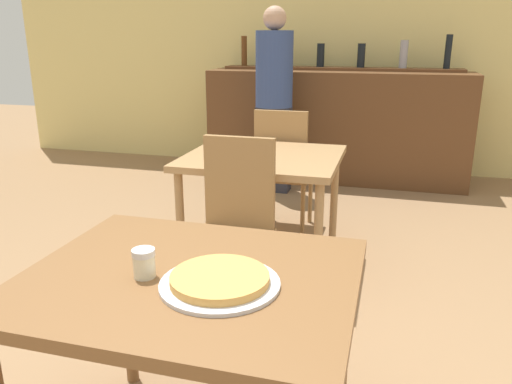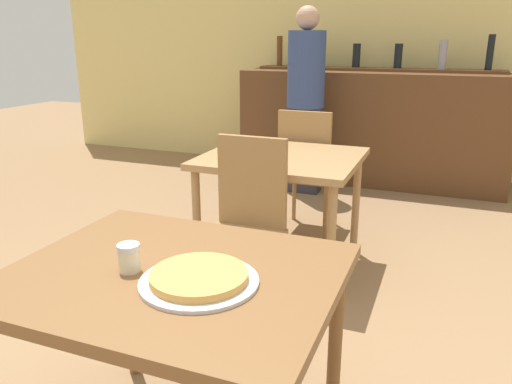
# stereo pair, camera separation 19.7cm
# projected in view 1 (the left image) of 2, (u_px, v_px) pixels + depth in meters

# --- Properties ---
(wall_back) EXTENTS (8.00, 0.05, 2.80)m
(wall_back) POSITION_uv_depth(u_px,v_px,m) (345.00, 40.00, 5.32)
(wall_back) COLOR #EAD684
(wall_back) RESTS_ON ground_plane
(dining_table_near) EXTENTS (1.01, 0.82, 0.74)m
(dining_table_near) POSITION_uv_depth(u_px,v_px,m) (191.00, 298.00, 1.54)
(dining_table_near) COLOR brown
(dining_table_near) RESTS_ON ground_plane
(dining_table_far) EXTENTS (0.94, 0.85, 0.73)m
(dining_table_far) POSITION_uv_depth(u_px,v_px,m) (263.00, 168.00, 3.09)
(dining_table_far) COLOR #A87F51
(dining_table_far) RESTS_ON ground_plane
(bar_counter) EXTENTS (2.60, 0.56, 1.10)m
(bar_counter) POSITION_uv_depth(u_px,v_px,m) (336.00, 126.00, 5.10)
(bar_counter) COLOR brown
(bar_counter) RESTS_ON ground_plane
(bar_back_shelf) EXTENTS (2.39, 0.24, 0.35)m
(bar_back_shelf) POSITION_uv_depth(u_px,v_px,m) (342.00, 64.00, 5.05)
(bar_back_shelf) COLOR brown
(bar_back_shelf) RESTS_ON bar_counter
(chair_far_side_front) EXTENTS (0.40, 0.40, 0.94)m
(chair_far_side_front) POSITION_uv_depth(u_px,v_px,m) (234.00, 218.00, 2.58)
(chair_far_side_front) COLOR olive
(chair_far_side_front) RESTS_ON ground_plane
(chair_far_side_back) EXTENTS (0.40, 0.40, 0.94)m
(chair_far_side_back) POSITION_uv_depth(u_px,v_px,m) (283.00, 165.00, 3.67)
(chair_far_side_back) COLOR olive
(chair_far_side_back) RESTS_ON ground_plane
(pizza_tray) EXTENTS (0.35, 0.35, 0.04)m
(pizza_tray) POSITION_uv_depth(u_px,v_px,m) (220.00, 281.00, 1.43)
(pizza_tray) COLOR silver
(pizza_tray) RESTS_ON dining_table_near
(cheese_shaker) EXTENTS (0.07, 0.07, 0.09)m
(cheese_shaker) POSITION_uv_depth(u_px,v_px,m) (144.00, 263.00, 1.48)
(cheese_shaker) COLOR beige
(cheese_shaker) RESTS_ON dining_table_near
(person_standing) EXTENTS (0.34, 0.34, 1.69)m
(person_standing) POSITION_uv_depth(u_px,v_px,m) (274.00, 95.00, 4.59)
(person_standing) COLOR #2D2D38
(person_standing) RESTS_ON ground_plane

